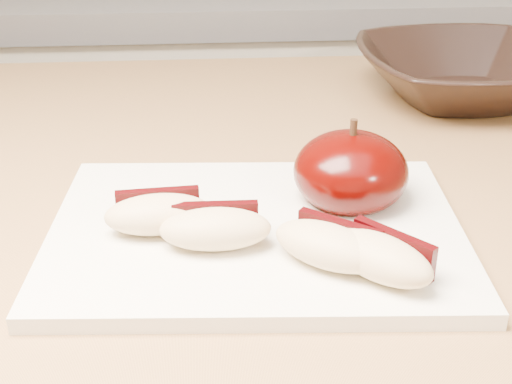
{
  "coord_description": "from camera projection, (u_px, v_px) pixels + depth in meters",
  "views": [
    {
      "loc": [
        0.01,
        -0.01,
        1.15
      ],
      "look_at": [
        0.04,
        0.4,
        0.94
      ],
      "focal_mm": 50.0,
      "sensor_mm": 36.0,
      "label": 1
    }
  ],
  "objects": [
    {
      "name": "apple_wedge_c",
      "position": [
        329.0,
        245.0,
        0.43
      ],
      "size": [
        0.08,
        0.07,
        0.03
      ],
      "rotation": [
        0.0,
        0.0,
        -0.66
      ],
      "color": "beige",
      "rests_on": "cutting_board"
    },
    {
      "name": "apple_half",
      "position": [
        351.0,
        172.0,
        0.5
      ],
      "size": [
        0.08,
        0.08,
        0.07
      ],
      "rotation": [
        0.0,
        0.0,
        0.02
      ],
      "color": "black",
      "rests_on": "cutting_board"
    },
    {
      "name": "apple_wedge_a",
      "position": [
        159.0,
        213.0,
        0.46
      ],
      "size": [
        0.07,
        0.04,
        0.03
      ],
      "rotation": [
        0.0,
        0.0,
        0.08
      ],
      "color": "beige",
      "rests_on": "cutting_board"
    },
    {
      "name": "cutting_board",
      "position": [
        256.0,
        232.0,
        0.48
      ],
      "size": [
        0.28,
        0.22,
        0.01
      ],
      "primitive_type": "cube",
      "rotation": [
        0.0,
        0.0,
        -0.06
      ],
      "color": "white",
      "rests_on": "island_counter"
    },
    {
      "name": "apple_wedge_b",
      "position": [
        215.0,
        228.0,
        0.45
      ],
      "size": [
        0.07,
        0.04,
        0.03
      ],
      "rotation": [
        0.0,
        0.0,
        -0.02
      ],
      "color": "beige",
      "rests_on": "cutting_board"
    },
    {
      "name": "back_cabinet",
      "position": [
        204.0,
        218.0,
        1.39
      ],
      "size": [
        2.4,
        0.62,
        0.94
      ],
      "color": "silver",
      "rests_on": "ground"
    },
    {
      "name": "bowl",
      "position": [
        464.0,
        73.0,
        0.72
      ],
      "size": [
        0.22,
        0.22,
        0.05
      ],
      "primitive_type": "imported",
      "rotation": [
        0.0,
        0.0,
        0.07
      ],
      "color": "black",
      "rests_on": "island_counter"
    },
    {
      "name": "apple_wedge_d",
      "position": [
        381.0,
        256.0,
        0.42
      ],
      "size": [
        0.07,
        0.07,
        0.03
      ],
      "rotation": [
        0.0,
        0.0,
        -0.83
      ],
      "color": "beige",
      "rests_on": "cutting_board"
    }
  ]
}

